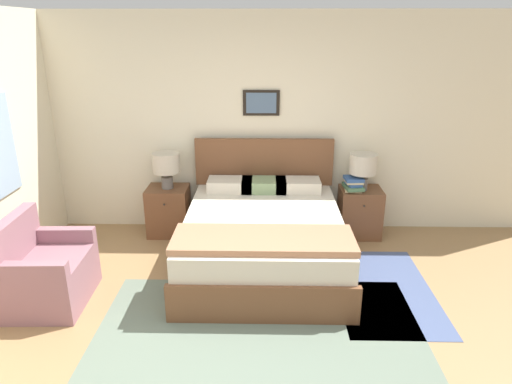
# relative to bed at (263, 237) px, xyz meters

# --- Properties ---
(ground_plane) EXTENTS (16.00, 16.00, 0.00)m
(ground_plane) POSITION_rel_bed_xyz_m (-0.05, -1.56, -0.33)
(ground_plane) COLOR #99754C
(wall_back) EXTENTS (7.39, 0.09, 2.60)m
(wall_back) POSITION_rel_bed_xyz_m (-0.05, 1.08, 0.98)
(wall_back) COLOR beige
(wall_back) RESTS_ON ground_plane
(area_rug_main) EXTENTS (2.73, 1.83, 0.01)m
(area_rug_main) POSITION_rel_bed_xyz_m (-0.03, -1.25, -0.32)
(area_rug_main) COLOR slate
(area_rug_main) RESTS_ON ground_plane
(area_rug_bedside) EXTENTS (0.92, 1.58, 0.01)m
(area_rug_bedside) POSITION_rel_bed_xyz_m (1.17, -0.46, -0.32)
(area_rug_bedside) COLOR #47567F
(area_rug_bedside) RESTS_ON ground_plane
(bed) EXTENTS (1.66, 2.03, 1.16)m
(bed) POSITION_rel_bed_xyz_m (0.00, 0.00, 0.00)
(bed) COLOR brown
(bed) RESTS_ON ground_plane
(armchair) EXTENTS (0.68, 0.82, 0.83)m
(armchair) POSITION_rel_bed_xyz_m (-1.99, -0.73, -0.03)
(armchair) COLOR #8E606B
(armchair) RESTS_ON ground_plane
(nightstand_near_window) EXTENTS (0.49, 0.44, 0.59)m
(nightstand_near_window) POSITION_rel_bed_xyz_m (-1.16, 0.79, -0.03)
(nightstand_near_window) COLOR brown
(nightstand_near_window) RESTS_ON ground_plane
(nightstand_by_door) EXTENTS (0.49, 0.44, 0.59)m
(nightstand_by_door) POSITION_rel_bed_xyz_m (1.16, 0.79, -0.03)
(nightstand_by_door) COLOR brown
(nightstand_by_door) RESTS_ON ground_plane
(table_lamp_near_window) EXTENTS (0.32, 0.32, 0.43)m
(table_lamp_near_window) POSITION_rel_bed_xyz_m (-1.15, 0.78, 0.56)
(table_lamp_near_window) COLOR slate
(table_lamp_near_window) RESTS_ON nightstand_near_window
(table_lamp_by_door) EXTENTS (0.32, 0.32, 0.43)m
(table_lamp_by_door) POSITION_rel_bed_xyz_m (1.16, 0.78, 0.56)
(table_lamp_by_door) COLOR slate
(table_lamp_by_door) RESTS_ON nightstand_by_door
(book_thick_bottom) EXTENTS (0.21, 0.23, 0.02)m
(book_thick_bottom) POSITION_rel_bed_xyz_m (1.05, 0.75, 0.28)
(book_thick_bottom) COLOR beige
(book_thick_bottom) RESTS_ON nightstand_by_door
(book_hardcover_middle) EXTENTS (0.23, 0.30, 0.04)m
(book_hardcover_middle) POSITION_rel_bed_xyz_m (1.05, 0.75, 0.31)
(book_hardcover_middle) COLOR #4C7551
(book_hardcover_middle) RESTS_ON book_thick_bottom
(book_novel_upper) EXTENTS (0.19, 0.24, 0.03)m
(book_novel_upper) POSITION_rel_bed_xyz_m (1.05, 0.75, 0.35)
(book_novel_upper) COLOR #335693
(book_novel_upper) RESTS_ON book_hardcover_middle
(book_slim_near_top) EXTENTS (0.21, 0.22, 0.02)m
(book_slim_near_top) POSITION_rel_bed_xyz_m (1.05, 0.75, 0.38)
(book_slim_near_top) COLOR beige
(book_slim_near_top) RESTS_ON book_novel_upper
(book_paperback_top) EXTENTS (0.22, 0.22, 0.04)m
(book_paperback_top) POSITION_rel_bed_xyz_m (1.05, 0.75, 0.41)
(book_paperback_top) COLOR #335693
(book_paperback_top) RESTS_ON book_slim_near_top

